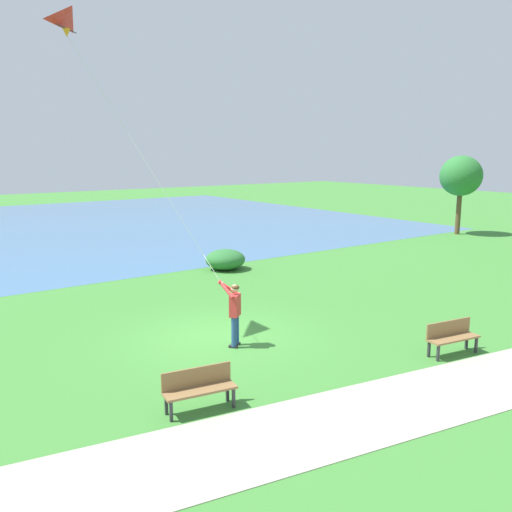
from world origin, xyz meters
TOP-DOWN VIEW (x-y plane):
  - ground_plane at (0.00, 0.00)m, footprint 120.00×120.00m
  - lake_water at (-26.41, 4.00)m, footprint 36.00×44.00m
  - walkway_path at (5.94, 2.00)m, footprint 7.71×31.95m
  - person_kite_flyer at (0.82, -0.02)m, footprint 0.61×0.57m
  - flying_kite at (-2.59, -2.78)m, footprint 3.73×3.11m
  - park_bench_near_walkway at (3.46, -2.65)m, footprint 0.68×1.55m
  - park_bench_far_walkway at (4.63, 4.25)m, footprint 0.68×1.55m
  - tree_horizon_far at (-7.71, 22.91)m, footprint 2.55×2.75m
  - lakeside_shrub at (-7.54, 5.07)m, footprint 1.73×1.81m

SIDE VIEW (x-z plane):
  - ground_plane at x=0.00m, z-range 0.00..0.00m
  - lake_water at x=-26.41m, z-range 0.00..0.01m
  - walkway_path at x=5.94m, z-range 0.00..0.02m
  - lakeside_shrub at x=-7.54m, z-range 0.00..0.91m
  - park_bench_near_walkway at x=3.46m, z-range 0.07..0.95m
  - park_bench_far_walkway at x=4.63m, z-range 0.07..0.95m
  - person_kite_flyer at x=0.82m, z-range 0.13..1.96m
  - tree_horizon_far at x=-7.71m, z-range 1.20..6.18m
  - flying_kite at x=-2.59m, z-range 4.92..12.12m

